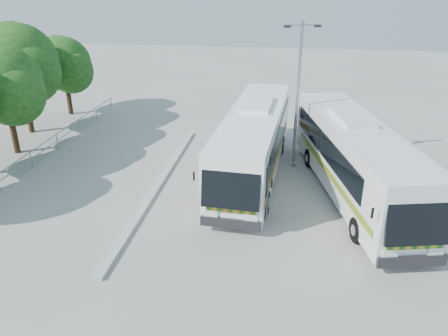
% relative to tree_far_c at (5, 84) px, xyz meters
% --- Properties ---
extents(ground, '(100.00, 100.00, 0.00)m').
position_rel_tree_far_c_xyz_m(ground, '(12.12, -5.10, -4.26)').
color(ground, '#9D9D98').
rests_on(ground, ground).
extents(kerb_divider, '(0.40, 16.00, 0.15)m').
position_rel_tree_far_c_xyz_m(kerb_divider, '(9.82, -3.10, -4.18)').
color(kerb_divider, '#B2B2AD').
rests_on(kerb_divider, ground).
extents(railing, '(0.06, 22.00, 1.00)m').
position_rel_tree_far_c_xyz_m(railing, '(2.12, -1.10, -3.52)').
color(railing, gray).
rests_on(railing, ground).
extents(tree_far_c, '(4.97, 4.69, 6.49)m').
position_rel_tree_far_c_xyz_m(tree_far_c, '(0.00, 0.00, 0.00)').
color(tree_far_c, '#382314').
rests_on(tree_far_c, ground).
extents(tree_far_d, '(5.62, 5.30, 7.33)m').
position_rel_tree_far_c_xyz_m(tree_far_d, '(-1.19, 3.70, 0.56)').
color(tree_far_d, '#382314').
rests_on(tree_far_d, ground).
extents(tree_far_e, '(4.54, 4.28, 5.92)m').
position_rel_tree_far_c_xyz_m(tree_far_e, '(-0.51, 8.20, -0.37)').
color(tree_far_e, '#382314').
rests_on(tree_far_e, ground).
extents(coach_main, '(3.48, 13.00, 3.57)m').
position_rel_tree_far_c_xyz_m(coach_main, '(14.59, -1.13, -2.30)').
color(coach_main, white).
rests_on(coach_main, ground).
extents(coach_adjacent, '(5.31, 13.18, 3.59)m').
position_rel_tree_far_c_xyz_m(coach_adjacent, '(19.62, -2.88, -2.29)').
color(coach_adjacent, silver).
rests_on(coach_adjacent, ground).
extents(lamppost, '(1.90, 0.75, 7.93)m').
position_rel_tree_far_c_xyz_m(lamppost, '(16.76, 0.32, 0.12)').
color(lamppost, '#919499').
rests_on(lamppost, ground).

